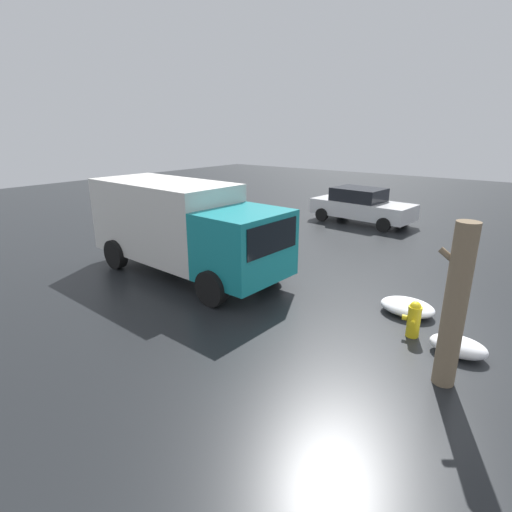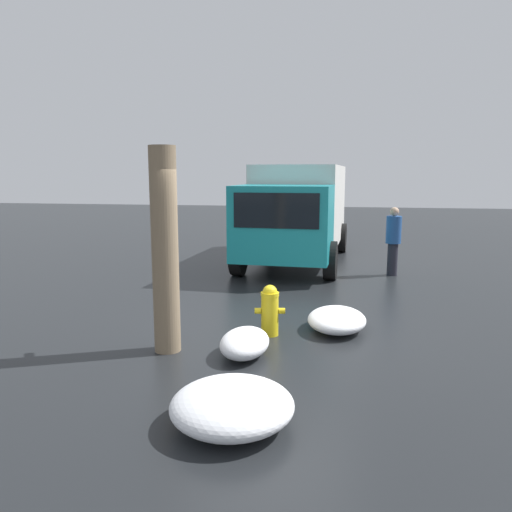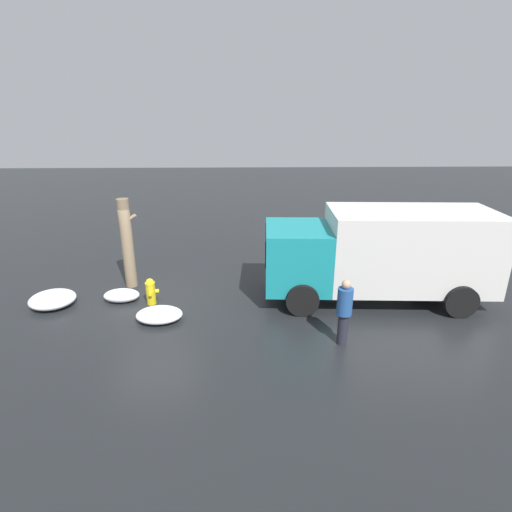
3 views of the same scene
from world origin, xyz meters
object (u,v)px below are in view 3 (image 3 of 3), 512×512
object	(u,v)px
tree_trunk	(127,244)
pedestrian	(344,310)
delivery_truck	(382,251)
fire_hydrant	(151,291)

from	to	relation	value
tree_trunk	pedestrian	distance (m)	6.92
delivery_truck	pedestrian	bearing A→B (deg)	149.21
fire_hydrant	delivery_truck	xyz separation A→B (m)	(6.64, 0.21, 1.06)
tree_trunk	delivery_truck	xyz separation A→B (m)	(7.56, -1.09, 0.05)
fire_hydrant	tree_trunk	xyz separation A→B (m)	(-0.92, 1.30, 1.01)
fire_hydrant	pedestrian	distance (m)	5.51
pedestrian	tree_trunk	bearing A→B (deg)	-1.28
tree_trunk	pedestrian	bearing A→B (deg)	-30.84
fire_hydrant	pedestrian	bearing A→B (deg)	-33.50
fire_hydrant	tree_trunk	distance (m)	1.89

